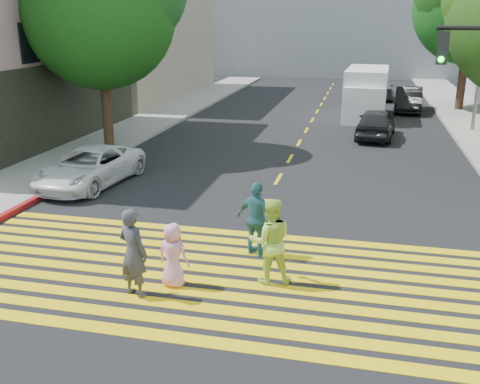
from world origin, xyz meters
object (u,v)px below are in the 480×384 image
(pedestrian_extra, at_px, (257,219))
(white_sedan, at_px, (90,167))
(pedestrian_man, at_px, (133,253))
(pedestrian_child, at_px, (173,255))
(tree_right_far, at_px, (473,0))
(dark_car_parked, at_px, (408,99))
(pedestrian_woman, at_px, (270,241))
(dark_car_near, at_px, (376,123))
(tree_left, at_px, (101,4))
(silver_car, at_px, (380,90))
(white_van, at_px, (366,95))

(pedestrian_extra, bearing_deg, white_sedan, -13.23)
(pedestrian_man, distance_m, pedestrian_child, 0.88)
(tree_right_far, height_order, dark_car_parked, tree_right_far)
(pedestrian_woman, height_order, pedestrian_child, pedestrian_woman)
(dark_car_near, bearing_deg, pedestrian_woman, 87.09)
(tree_left, distance_m, tree_right_far, 21.60)
(tree_right_far, relative_size, pedestrian_woman, 5.09)
(pedestrian_child, relative_size, silver_car, 0.32)
(silver_car, relative_size, white_van, 0.74)
(tree_left, xyz_separation_m, dark_car_parked, (13.15, 13.49, -5.23))
(pedestrian_child, height_order, white_van, white_van)
(pedestrian_woman, height_order, pedestrian_extra, pedestrian_woman)
(pedestrian_extra, relative_size, silver_car, 0.41)
(pedestrian_woman, relative_size, white_van, 0.31)
(pedestrian_woman, relative_size, pedestrian_child, 1.35)
(silver_car, bearing_deg, white_van, 80.12)
(tree_left, height_order, dark_car_near, tree_left)
(dark_car_parked, bearing_deg, white_van, -126.98)
(tree_left, relative_size, dark_car_near, 2.13)
(tree_right_far, bearing_deg, white_sedan, -127.32)
(tree_right_far, xyz_separation_m, pedestrian_child, (-9.40, -25.42, -5.75))
(dark_car_near, relative_size, silver_car, 0.95)
(white_van, bearing_deg, tree_right_far, 35.63)
(white_sedan, bearing_deg, white_van, 65.75)
(white_van, bearing_deg, white_sedan, -117.38)
(tree_right_far, xyz_separation_m, pedestrian_man, (-10.02, -25.99, -5.52))
(tree_left, xyz_separation_m, pedestrian_child, (6.86, -11.20, -5.27))
(white_sedan, bearing_deg, pedestrian_man, -50.27)
(pedestrian_extra, bearing_deg, white_van, -76.68)
(tree_left, bearing_deg, pedestrian_man, -62.07)
(pedestrian_man, bearing_deg, pedestrian_child, -116.88)
(tree_right_far, distance_m, silver_car, 8.72)
(tree_left, xyz_separation_m, dark_car_near, (11.13, 5.03, -5.26))
(pedestrian_child, distance_m, white_van, 22.07)
(tree_right_far, height_order, pedestrian_man, tree_right_far)
(pedestrian_child, relative_size, dark_car_near, 0.33)
(tree_right_far, height_order, silver_car, tree_right_far)
(pedestrian_woman, xyz_separation_m, silver_car, (2.74, 29.28, -0.30))
(pedestrian_child, bearing_deg, white_van, -90.71)
(white_sedan, bearing_deg, tree_right_far, 58.44)
(pedestrian_child, xyz_separation_m, pedestrian_extra, (1.39, 1.91, 0.21))
(pedestrian_man, xyz_separation_m, silver_car, (5.30, 30.46, -0.30))
(pedestrian_extra, bearing_deg, dark_car_parked, -82.09)
(tree_left, distance_m, pedestrian_woman, 14.66)
(pedestrian_woman, bearing_deg, white_sedan, -54.82)
(white_sedan, height_order, white_van, white_van)
(white_van, bearing_deg, pedestrian_woman, -92.22)
(pedestrian_extra, bearing_deg, dark_car_near, -81.32)
(pedestrian_man, height_order, pedestrian_woman, pedestrian_woman)
(pedestrian_woman, height_order, silver_car, pedestrian_woman)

